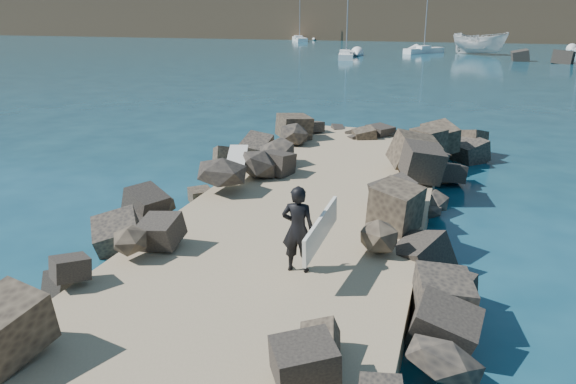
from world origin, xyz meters
name	(u,v)px	position (x,y,z in m)	size (l,w,h in m)	color
ground	(300,237)	(0.00, 0.00, 0.00)	(800.00, 800.00, 0.00)	#0F384C
jetty	(274,259)	(0.00, -2.00, 0.30)	(6.00, 26.00, 0.60)	#8C7759
riprap_left	(165,227)	(-2.90, -1.50, 0.50)	(2.60, 22.00, 1.00)	black
riprap_right	(414,257)	(2.90, -1.50, 0.50)	(2.60, 22.00, 1.00)	black
surfboard_resting	(236,166)	(-2.59, 2.25, 1.04)	(0.56, 2.23, 0.07)	beige
boat_imported	(480,43)	(5.25, 63.40, 1.40)	(2.72, 7.23, 2.79)	silver
surfer_with_board	(301,229)	(0.87, -2.98, 1.46)	(0.85, 2.12, 1.71)	black
sailboat_e	(299,39)	(-24.75, 86.93, 0.35)	(4.74, 7.82, 9.32)	white
sailboat_a	(346,55)	(-9.54, 53.17, 0.35)	(2.86, 7.40, 8.71)	white
sailboat_b	(424,50)	(-1.49, 63.86, 0.35)	(4.93, 5.76, 7.62)	white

